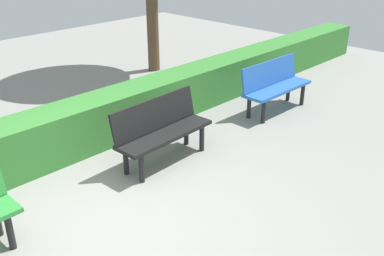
# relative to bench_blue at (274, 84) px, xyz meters

# --- Properties ---
(ground_plane) EXTENTS (18.25, 18.25, 0.00)m
(ground_plane) POSITION_rel_bench_blue_xyz_m (3.90, 0.62, -0.48)
(ground_plane) COLOR gray
(bench_blue) EXTENTS (1.46, 0.49, 0.86)m
(bench_blue) POSITION_rel_bench_blue_xyz_m (0.00, 0.00, 0.00)
(bench_blue) COLOR blue
(bench_blue) RESTS_ON ground_plane
(bench_black) EXTENTS (1.47, 0.52, 0.86)m
(bench_black) POSITION_rel_bench_blue_xyz_m (2.58, -0.05, 0.00)
(bench_black) COLOR black
(bench_black) RESTS_ON ground_plane
(hedge_row) EXTENTS (14.25, 0.61, 0.70)m
(hedge_row) POSITION_rel_bench_blue_xyz_m (2.67, -1.12, -0.13)
(hedge_row) COLOR #387F33
(hedge_row) RESTS_ON ground_plane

